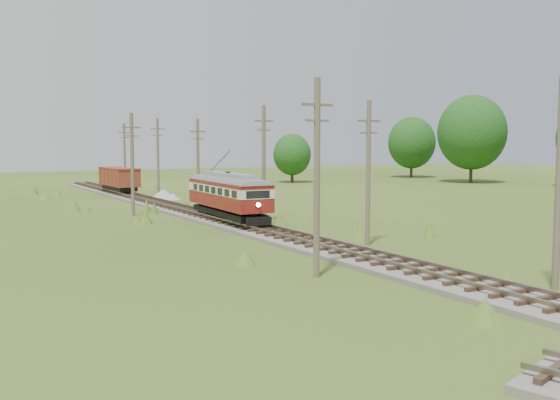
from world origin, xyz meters
TOP-DOWN VIEW (x-y plane):
  - railbed_main at (0.00, 34.00)m, footprint 3.60×96.00m
  - streetcar at (-0.00, 30.68)m, footprint 3.11×11.08m
  - gondola at (0.00, 61.07)m, footprint 2.90×8.18m
  - gravel_pile at (2.95, 53.56)m, footprint 3.16×3.35m
  - utility_pole_r_1 at (3.10, 5.00)m, footprint 0.30×0.30m
  - utility_pole_r_2 at (3.30, 18.00)m, footprint 1.60×0.30m
  - utility_pole_r_3 at (3.20, 31.00)m, footprint 1.60×0.30m
  - utility_pole_r_4 at (3.00, 44.00)m, footprint 1.60×0.30m
  - utility_pole_r_5 at (3.40, 57.00)m, footprint 1.60×0.30m
  - utility_pole_r_6 at (3.20, 70.00)m, footprint 1.60×0.30m
  - utility_pole_l_a at (-4.20, 12.00)m, footprint 1.60×0.30m
  - utility_pole_l_b at (-4.50, 40.00)m, footprint 1.60×0.30m
  - tree_right_4 at (54.00, 58.00)m, footprint 10.50×10.50m
  - tree_right_5 at (56.00, 74.00)m, footprint 8.40×8.40m
  - tree_mid_b at (30.00, 72.00)m, footprint 5.88×5.88m

SIDE VIEW (x-z plane):
  - railbed_main at x=0.00m, z-range -0.09..0.48m
  - gravel_pile at x=2.95m, z-range -0.04..1.11m
  - gondola at x=0.00m, z-range 0.67..3.36m
  - streetcar at x=0.00m, z-range -0.11..4.91m
  - utility_pole_r_4 at x=3.00m, z-range 0.12..8.52m
  - tree_mid_b at x=30.00m, z-range 0.54..8.12m
  - utility_pole_r_1 at x=3.10m, z-range 0.00..8.80m
  - utility_pole_r_2 at x=3.30m, z-range 0.12..8.72m
  - utility_pole_l_b at x=-4.50m, z-range 0.12..8.72m
  - utility_pole_r_6 at x=3.20m, z-range 0.12..8.82m
  - utility_pole_r_5 at x=3.40m, z-range 0.13..9.03m
  - utility_pole_r_3 at x=3.20m, z-range 0.13..9.13m
  - utility_pole_l_a at x=-4.20m, z-range 0.13..9.13m
  - tree_right_5 at x=56.00m, z-range 0.78..11.60m
  - tree_right_4 at x=54.00m, z-range 0.98..14.51m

